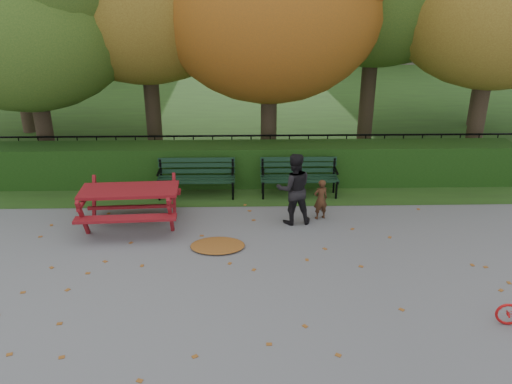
{
  "coord_description": "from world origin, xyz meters",
  "views": [
    {
      "loc": [
        -0.16,
        -7.23,
        4.56
      ],
      "look_at": [
        0.04,
        1.44,
        1.0
      ],
      "focal_mm": 35.0,
      "sensor_mm": 36.0,
      "label": 1
    }
  ],
  "objects_px": {
    "adult": "(294,189)",
    "child": "(321,199)",
    "bench_left": "(196,175)",
    "picnic_table": "(130,197)",
    "bench_right": "(299,174)"
  },
  "relations": [
    {
      "from": "adult",
      "to": "child",
      "type": "bearing_deg",
      "value": -169.62
    },
    {
      "from": "bench_left",
      "to": "child",
      "type": "bearing_deg",
      "value": -26.14
    },
    {
      "from": "bench_left",
      "to": "picnic_table",
      "type": "distance_m",
      "value": 2.02
    },
    {
      "from": "adult",
      "to": "picnic_table",
      "type": "bearing_deg",
      "value": -4.43
    },
    {
      "from": "picnic_table",
      "to": "child",
      "type": "bearing_deg",
      "value": 1.02
    },
    {
      "from": "bench_left",
      "to": "bench_right",
      "type": "height_order",
      "value": "same"
    },
    {
      "from": "bench_left",
      "to": "adult",
      "type": "height_order",
      "value": "adult"
    },
    {
      "from": "bench_left",
      "to": "picnic_table",
      "type": "bearing_deg",
      "value": -126.35
    },
    {
      "from": "bench_right",
      "to": "child",
      "type": "height_order",
      "value": "bench_right"
    },
    {
      "from": "picnic_table",
      "to": "adult",
      "type": "distance_m",
      "value": 3.33
    },
    {
      "from": "bench_right",
      "to": "adult",
      "type": "relative_size",
      "value": 1.19
    },
    {
      "from": "bench_right",
      "to": "adult",
      "type": "xyz_separation_m",
      "value": [
        -0.27,
        -1.51,
        0.23
      ]
    },
    {
      "from": "bench_right",
      "to": "child",
      "type": "bearing_deg",
      "value": -76.45
    },
    {
      "from": "picnic_table",
      "to": "bench_right",
      "type": "bearing_deg",
      "value": 21.14
    },
    {
      "from": "child",
      "to": "adult",
      "type": "bearing_deg",
      "value": -2.57
    }
  ]
}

